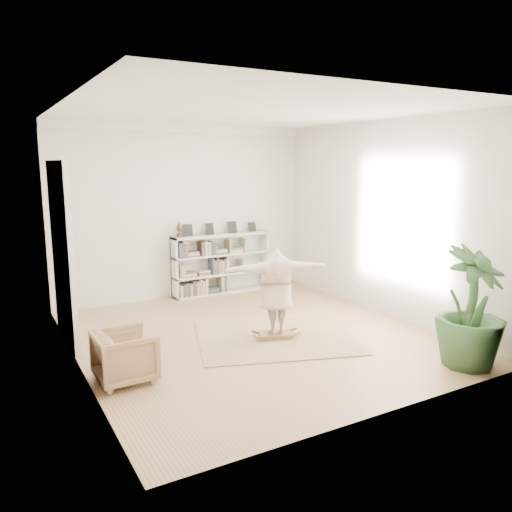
{
  "coord_description": "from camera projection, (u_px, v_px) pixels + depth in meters",
  "views": [
    {
      "loc": [
        -3.82,
        -6.88,
        2.81
      ],
      "look_at": [
        0.27,
        0.4,
        1.26
      ],
      "focal_mm": 35.0,
      "sensor_mm": 36.0,
      "label": 1
    }
  ],
  "objects": [
    {
      "name": "floor",
      "position": [
        254.0,
        336.0,
        8.25
      ],
      "size": [
        6.0,
        6.0,
        0.0
      ],
      "primitive_type": "plane",
      "color": "#9E7951",
      "rests_on": "ground"
    },
    {
      "name": "room_shell",
      "position": [
        183.0,
        128.0,
        10.13
      ],
      "size": [
        6.0,
        6.0,
        6.0
      ],
      "color": "silver",
      "rests_on": "floor"
    },
    {
      "name": "doors",
      "position": [
        63.0,
        255.0,
        7.81
      ],
      "size": [
        0.09,
        1.78,
        2.92
      ],
      "color": "white",
      "rests_on": "floor"
    },
    {
      "name": "bookshelf",
      "position": [
        221.0,
        264.0,
        10.91
      ],
      "size": [
        2.2,
        0.35,
        1.64
      ],
      "color": "silver",
      "rests_on": "floor"
    },
    {
      "name": "armchair",
      "position": [
        125.0,
        356.0,
        6.49
      ],
      "size": [
        0.77,
        0.75,
        0.68
      ],
      "primitive_type": "imported",
      "rotation": [
        0.0,
        0.0,
        1.6
      ],
      "color": "tan",
      "rests_on": "floor"
    },
    {
      "name": "rug",
      "position": [
        276.0,
        338.0,
        8.13
      ],
      "size": [
        3.01,
        2.69,
        0.02
      ],
      "primitive_type": "cube",
      "rotation": [
        0.0,
        0.0,
        -0.32
      ],
      "color": "tan",
      "rests_on": "floor"
    },
    {
      "name": "rocker_board",
      "position": [
        276.0,
        334.0,
        8.12
      ],
      "size": [
        0.6,
        0.47,
        0.11
      ],
      "rotation": [
        0.0,
        0.0,
        -0.32
      ],
      "color": "olive",
      "rests_on": "rug"
    },
    {
      "name": "person",
      "position": [
        276.0,
        289.0,
        7.98
      ],
      "size": [
        1.79,
        1.0,
        1.41
      ],
      "primitive_type": "imported",
      "rotation": [
        0.0,
        0.0,
        2.82
      ],
      "color": "beige",
      "rests_on": "rocker_board"
    },
    {
      "name": "houseplant",
      "position": [
        471.0,
        308.0,
        6.89
      ],
      "size": [
        1.09,
        1.09,
        1.69
      ],
      "primitive_type": "imported",
      "rotation": [
        0.0,
        0.0,
        0.16
      ],
      "color": "#2F542A",
      "rests_on": "floor"
    }
  ]
}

